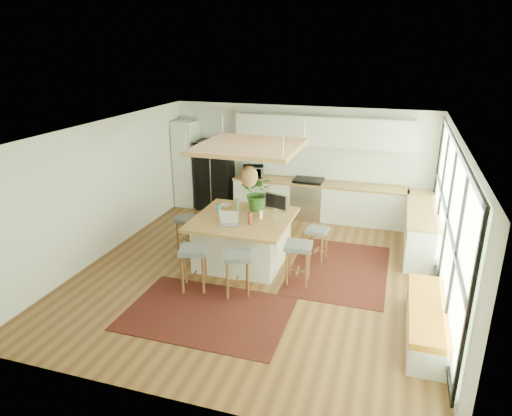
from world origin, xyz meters
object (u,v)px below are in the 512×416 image
(stool_near_right, at_px, (237,275))
(island_plant, at_px, (259,197))
(stool_right_back, at_px, (317,244))
(laptop, at_px, (229,219))
(fridge, at_px, (215,174))
(stool_right_front, at_px, (298,265))
(stool_near_left, at_px, (194,270))
(monitor, at_px, (276,204))
(island, at_px, (243,240))
(stool_left_side, at_px, (189,235))
(microwave, at_px, (253,170))

(stool_near_right, relative_size, island_plant, 1.07)
(stool_right_back, xyz_separation_m, laptop, (-1.49, -0.94, 0.70))
(fridge, relative_size, stool_right_front, 2.31)
(fridge, xyz_separation_m, stool_near_left, (1.26, -4.10, -0.57))
(stool_right_front, height_order, island_plant, island_plant)
(stool_right_back, relative_size, monitor, 1.34)
(island, relative_size, monitor, 3.66)
(island_plant, bearing_deg, monitor, -31.23)
(stool_near_left, height_order, laptop, laptop)
(island, bearing_deg, stool_near_right, -75.47)
(laptop, bearing_deg, island, 58.97)
(stool_near_left, distance_m, monitor, 2.04)
(stool_right_back, bearing_deg, stool_left_side, -172.46)
(microwave, bearing_deg, island_plant, -84.89)
(stool_left_side, height_order, microwave, microwave)
(island, xyz_separation_m, stool_right_back, (1.37, 0.49, -0.11))
(stool_right_back, distance_m, laptop, 1.89)
(stool_right_back, height_order, monitor, monitor)
(stool_near_left, xyz_separation_m, stool_near_right, (0.78, 0.06, 0.00))
(stool_near_left, xyz_separation_m, microwave, (-0.23, 4.10, 0.75))
(stool_right_back, bearing_deg, fridge, 143.11)
(island, height_order, stool_left_side, island)
(stool_near_right, bearing_deg, stool_right_front, 36.97)
(stool_right_front, height_order, stool_left_side, stool_right_front)
(island, xyz_separation_m, stool_left_side, (-1.24, 0.15, -0.11))
(island, distance_m, stool_right_front, 1.34)
(stool_right_front, distance_m, monitor, 1.33)
(stool_right_front, bearing_deg, island_plant, 135.14)
(stool_right_back, distance_m, microwave, 3.21)
(laptop, relative_size, microwave, 0.69)
(island, bearing_deg, stool_near_left, -110.06)
(fridge, height_order, monitor, fridge)
(stool_left_side, xyz_separation_m, laptop, (1.13, -0.60, 0.70))
(laptop, bearing_deg, stool_near_right, -77.35)
(fridge, distance_m, monitor, 3.46)
(stool_right_front, xyz_separation_m, stool_right_back, (0.15, 1.03, 0.00))
(laptop, distance_m, monitor, 1.01)
(fridge, relative_size, stool_left_side, 2.42)
(island_plant, bearing_deg, stool_right_front, -44.86)
(stool_right_back, bearing_deg, stool_near_left, -136.05)
(microwave, bearing_deg, stool_right_back, -63.63)
(laptop, bearing_deg, island_plant, 57.77)
(stool_near_right, height_order, stool_right_back, stool_near_right)
(stool_near_left, xyz_separation_m, island_plant, (0.62, 1.80, 0.86))
(monitor, relative_size, microwave, 0.97)
(fridge, distance_m, stool_right_front, 4.51)
(fridge, bearing_deg, stool_near_right, -66.52)
(stool_right_back, relative_size, laptop, 1.89)
(stool_right_front, xyz_separation_m, microwave, (-1.92, 3.37, 0.75))
(microwave, bearing_deg, island, -91.37)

